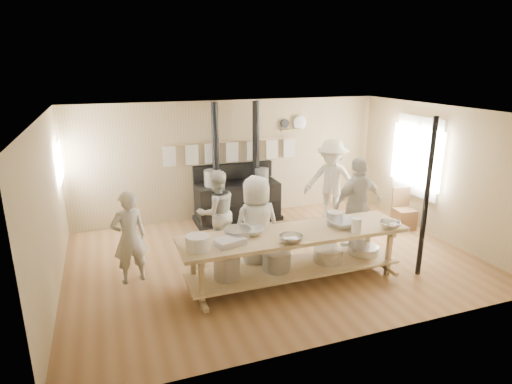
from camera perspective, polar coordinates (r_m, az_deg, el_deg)
ground at (r=7.75m, az=2.23°, el=-8.86°), size 7.00×7.00×0.00m
room_shell at (r=7.20m, az=2.38°, el=2.88°), size 7.00×7.00×7.00m
window_right at (r=9.52m, az=20.74°, el=4.47°), size 0.09×1.50×1.65m
left_opening at (r=8.69m, az=-24.70°, el=3.60°), size 0.00×0.90×0.90m
stove at (r=9.42m, az=-2.56°, el=-0.74°), size 1.90×0.75×2.60m
towel_rail at (r=9.43m, az=-3.12°, el=5.78°), size 3.00×0.04×0.47m
back_wall_shelf at (r=9.90m, az=5.03°, el=8.88°), size 0.63×0.14×0.32m
prep_table at (r=6.78m, az=5.07°, el=-7.97°), size 3.60×0.90×0.85m
support_post at (r=7.24m, az=21.77°, el=-0.91°), size 0.08×0.08×2.60m
cook_far_left at (r=6.98m, az=-16.53°, el=-5.83°), size 0.61×0.47×1.50m
cook_left at (r=7.76m, az=-5.22°, el=-2.72°), size 0.82×0.68×1.54m
cook_center at (r=6.90m, az=0.06°, el=-4.59°), size 0.88×0.64×1.67m
cook_right at (r=8.03m, az=13.42°, el=-1.62°), size 1.08×0.55×1.76m
cook_by_window at (r=9.34m, az=9.99°, el=1.38°), size 1.32×1.31×1.83m
chair at (r=9.54m, az=19.06°, el=-3.14°), size 0.44×0.44×0.85m
bowl_white_a at (r=6.55m, az=-0.88°, el=-5.16°), size 0.45×0.45×0.10m
bowl_steel_a at (r=6.27m, az=4.69°, el=-6.24°), size 0.48×0.48×0.11m
bowl_white_b at (r=6.98m, az=11.49°, el=-4.05°), size 0.54×0.54×0.12m
bowl_steel_b at (r=7.11m, az=17.40°, el=-4.19°), size 0.37×0.37×0.10m
roasting_pan at (r=6.19m, az=-3.50°, el=-6.62°), size 0.47×0.36×0.09m
mixing_bowl_large at (r=6.44m, az=-2.47°, el=-5.45°), size 0.46×0.46×0.13m
bucket_galv at (r=6.98m, az=10.45°, el=-3.52°), size 0.29×0.29×0.22m
deep_bowl_enamel at (r=6.05m, az=-7.80°, el=-6.72°), size 0.36×0.36×0.21m
pitcher at (r=6.74m, az=13.22°, el=-4.37°), size 0.18×0.18×0.24m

